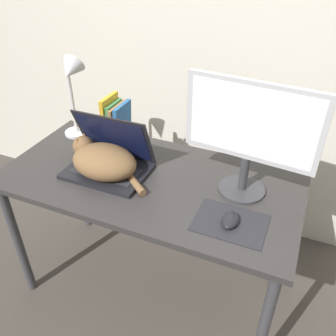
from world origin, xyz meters
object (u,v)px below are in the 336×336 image
(book_row, at_px, (116,122))
(laptop, at_px, (110,160))
(cat, at_px, (103,160))
(external_monitor, at_px, (250,132))
(computer_mouse, at_px, (230,220))
(desk_lamp, at_px, (72,84))

(book_row, bearing_deg, laptop, -67.35)
(cat, relative_size, external_monitor, 0.79)
(external_monitor, xyz_separation_m, book_row, (-0.69, 0.16, -0.17))
(computer_mouse, xyz_separation_m, desk_lamp, (-0.90, 0.33, 0.28))
(cat, distance_m, external_monitor, 0.65)
(laptop, xyz_separation_m, desk_lamp, (-0.31, 0.20, 0.24))
(desk_lamp, bearing_deg, book_row, 13.23)
(cat, height_order, computer_mouse, cat)
(external_monitor, distance_m, book_row, 0.73)
(cat, xyz_separation_m, external_monitor, (0.60, 0.13, 0.21))
(book_row, bearing_deg, cat, -71.85)
(laptop, bearing_deg, cat, -102.05)
(laptop, height_order, computer_mouse, laptop)
(external_monitor, relative_size, computer_mouse, 5.33)
(book_row, bearing_deg, external_monitor, -13.05)
(external_monitor, bearing_deg, laptop, -171.84)
(external_monitor, relative_size, book_row, 2.18)
(external_monitor, height_order, desk_lamp, external_monitor)
(laptop, bearing_deg, book_row, 112.65)
(computer_mouse, relative_size, desk_lamp, 0.23)
(computer_mouse, distance_m, book_row, 0.80)
(cat, relative_size, computer_mouse, 4.20)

